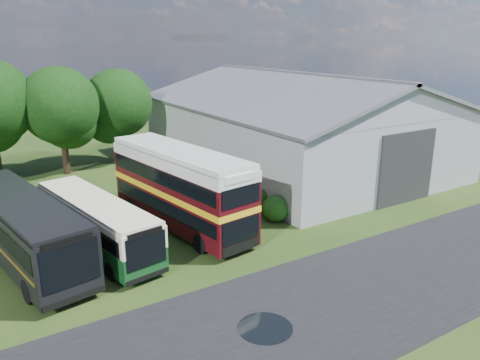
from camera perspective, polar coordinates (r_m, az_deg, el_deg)
ground at (r=22.10m, az=1.75°, el=-12.72°), size 120.00×120.00×0.00m
asphalt_road at (r=21.80m, az=13.08°, el=-13.64°), size 60.00×8.00×0.02m
puddle at (r=19.28m, az=3.06°, el=-17.62°), size 2.20×2.20×0.01m
storage_shed at (r=41.55m, az=6.80°, el=7.46°), size 18.80×24.80×8.15m
tree_right_a at (r=40.80m, az=-21.10°, el=8.44°), size 6.26×6.26×8.83m
tree_right_b at (r=42.82m, az=-14.67°, el=9.03°), size 5.98×5.98×8.45m
shrub_front at (r=29.44m, az=4.33°, el=-4.90°), size 1.70×1.70×1.70m
shrub_mid at (r=30.96m, az=2.14°, el=-3.74°), size 1.60×1.60×1.60m
shrub_back at (r=32.53m, az=0.16°, el=-2.69°), size 1.80×1.80×1.80m
bus_green_single at (r=26.07m, az=-17.11°, el=-5.05°), size 4.06×10.50×2.83m
bus_maroon_double at (r=27.85m, az=-7.30°, el=-1.06°), size 4.41×11.43×4.79m
bus_dark_single at (r=26.04m, az=-25.08°, el=-5.28°), size 4.88×12.54×3.38m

